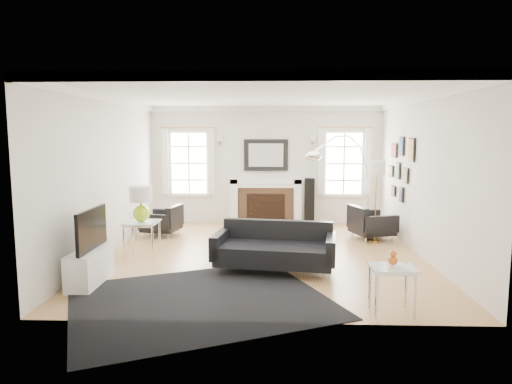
{
  "coord_description": "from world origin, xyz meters",
  "views": [
    {
      "loc": [
        0.14,
        -7.93,
        2.1
      ],
      "look_at": [
        -0.15,
        0.3,
        1.09
      ],
      "focal_mm": 32.0,
      "sensor_mm": 36.0,
      "label": 1
    }
  ],
  "objects_px": {
    "sofa": "(275,249)",
    "gourd_lamp": "(141,201)",
    "coffee_table": "(309,227)",
    "armchair_left": "(164,222)",
    "fireplace": "(266,202)",
    "armchair_right": "(370,224)",
    "arc_floor_lamp": "(342,182)"
  },
  "relations": [
    {
      "from": "fireplace",
      "to": "sofa",
      "type": "height_order",
      "value": "fireplace"
    },
    {
      "from": "fireplace",
      "to": "arc_floor_lamp",
      "type": "distance_m",
      "value": 2.31
    },
    {
      "from": "fireplace",
      "to": "armchair_left",
      "type": "xyz_separation_m",
      "value": [
        -2.15,
        -1.29,
        -0.24
      ]
    },
    {
      "from": "armchair_right",
      "to": "arc_floor_lamp",
      "type": "distance_m",
      "value": 1.05
    },
    {
      "from": "sofa",
      "to": "gourd_lamp",
      "type": "height_order",
      "value": "gourd_lamp"
    },
    {
      "from": "sofa",
      "to": "arc_floor_lamp",
      "type": "height_order",
      "value": "arc_floor_lamp"
    },
    {
      "from": "fireplace",
      "to": "coffee_table",
      "type": "relative_size",
      "value": 2.14
    },
    {
      "from": "arc_floor_lamp",
      "to": "sofa",
      "type": "bearing_deg",
      "value": -122.57
    },
    {
      "from": "arc_floor_lamp",
      "to": "gourd_lamp",
      "type": "bearing_deg",
      "value": -158.47
    },
    {
      "from": "arc_floor_lamp",
      "to": "coffee_table",
      "type": "bearing_deg",
      "value": -156.72
    },
    {
      "from": "armchair_left",
      "to": "armchair_right",
      "type": "bearing_deg",
      "value": -2.52
    },
    {
      "from": "coffee_table",
      "to": "armchair_left",
      "type": "bearing_deg",
      "value": 169.18
    },
    {
      "from": "fireplace",
      "to": "sofa",
      "type": "xyz_separation_m",
      "value": [
        0.2,
        -3.71,
        -0.21
      ]
    },
    {
      "from": "coffee_table",
      "to": "arc_floor_lamp",
      "type": "height_order",
      "value": "arc_floor_lamp"
    },
    {
      "from": "armchair_right",
      "to": "sofa",
      "type": "bearing_deg",
      "value": -131.14
    },
    {
      "from": "sofa",
      "to": "coffee_table",
      "type": "xyz_separation_m",
      "value": [
        0.68,
        1.84,
        -0.01
      ]
    },
    {
      "from": "sofa",
      "to": "gourd_lamp",
      "type": "bearing_deg",
      "value": 163.44
    },
    {
      "from": "armchair_left",
      "to": "coffee_table",
      "type": "height_order",
      "value": "armchair_left"
    },
    {
      "from": "sofa",
      "to": "coffee_table",
      "type": "bearing_deg",
      "value": 69.65
    },
    {
      "from": "sofa",
      "to": "armchair_right",
      "type": "height_order",
      "value": "sofa"
    },
    {
      "from": "armchair_left",
      "to": "gourd_lamp",
      "type": "relative_size",
      "value": 1.48
    },
    {
      "from": "armchair_left",
      "to": "gourd_lamp",
      "type": "distance_m",
      "value": 1.87
    },
    {
      "from": "fireplace",
      "to": "armchair_left",
      "type": "height_order",
      "value": "fireplace"
    },
    {
      "from": "fireplace",
      "to": "coffee_table",
      "type": "distance_m",
      "value": 2.08
    },
    {
      "from": "sofa",
      "to": "coffee_table",
      "type": "distance_m",
      "value": 1.96
    },
    {
      "from": "armchair_right",
      "to": "gourd_lamp",
      "type": "distance_m",
      "value": 4.58
    },
    {
      "from": "fireplace",
      "to": "armchair_right",
      "type": "xyz_separation_m",
      "value": [
        2.14,
        -1.48,
        -0.23
      ]
    },
    {
      "from": "sofa",
      "to": "coffee_table",
      "type": "relative_size",
      "value": 2.5
    },
    {
      "from": "sofa",
      "to": "gourd_lamp",
      "type": "xyz_separation_m",
      "value": [
        -2.31,
        0.69,
        0.65
      ]
    },
    {
      "from": "arc_floor_lamp",
      "to": "fireplace",
      "type": "bearing_deg",
      "value": 134.72
    },
    {
      "from": "fireplace",
      "to": "armchair_right",
      "type": "bearing_deg",
      "value": -34.57
    },
    {
      "from": "sofa",
      "to": "armchair_left",
      "type": "bearing_deg",
      "value": 134.06
    }
  ]
}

